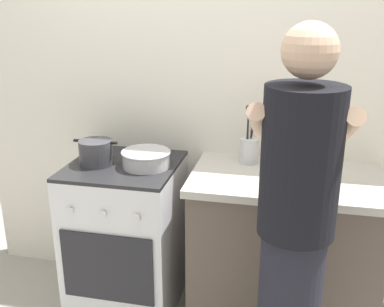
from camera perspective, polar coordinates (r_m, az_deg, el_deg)
back_wall at (r=2.63m, az=5.01°, el=7.56°), size 3.20×0.10×2.50m
countertop at (r=2.57m, az=11.37°, el=-12.22°), size 1.00×0.60×0.90m
stove_range at (r=2.71m, az=-8.28°, el=-10.28°), size 0.60×0.62×0.90m
pot at (r=2.53m, az=-12.10°, el=0.13°), size 0.25×0.19×0.14m
mixing_bowl at (r=2.46m, az=-5.85°, el=-0.57°), size 0.27×0.27×0.09m
utensil_crock at (r=2.51m, az=7.27°, el=1.01°), size 0.10×0.10×0.33m
oil_bottle at (r=2.25m, az=16.97°, el=-1.41°), size 0.07×0.07×0.27m
person at (r=1.86m, az=12.85°, el=-10.68°), size 0.41×0.50×1.70m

